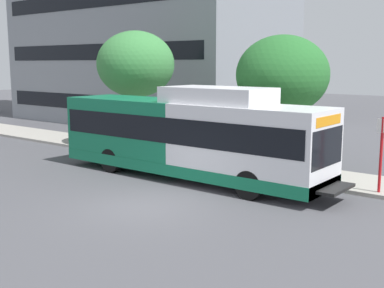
% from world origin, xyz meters
% --- Properties ---
extents(ground_plane, '(120.00, 120.00, 0.00)m').
position_xyz_m(ground_plane, '(0.00, 8.00, 0.00)').
color(ground_plane, '#4C4C51').
extents(sidewalk_curb, '(3.00, 56.00, 0.14)m').
position_xyz_m(sidewalk_curb, '(7.00, 6.00, 0.07)').
color(sidewalk_curb, '#A8A399').
rests_on(sidewalk_curb, ground).
extents(transit_bus, '(2.58, 12.25, 3.65)m').
position_xyz_m(transit_bus, '(3.89, 1.36, 1.70)').
color(transit_bus, white).
rests_on(transit_bus, ground).
extents(bus_stop_sign_pole, '(0.10, 0.36, 2.60)m').
position_xyz_m(bus_stop_sign_pole, '(5.89, -5.42, 1.65)').
color(bus_stop_sign_pole, red).
rests_on(bus_stop_sign_pole, sidewalk_curb).
extents(street_tree_near_stop, '(3.93, 3.93, 5.57)m').
position_xyz_m(street_tree_near_stop, '(7.83, -0.56, 4.03)').
color(street_tree_near_stop, '#4C3823').
rests_on(street_tree_near_stop, sidewalk_curb).
extents(street_tree_mid_block, '(4.07, 4.07, 6.06)m').
position_xyz_m(street_tree_mid_block, '(7.63, 7.93, 4.46)').
color(street_tree_mid_block, '#4C3823').
rests_on(street_tree_mid_block, sidewalk_curb).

